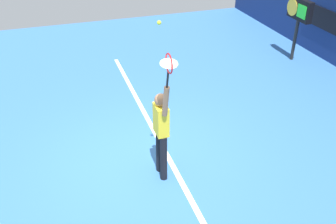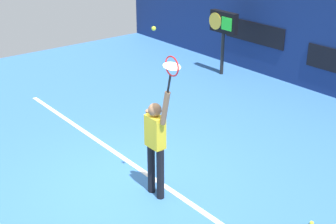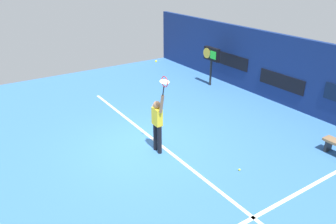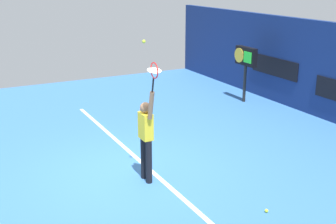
{
  "view_description": "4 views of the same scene",
  "coord_description": "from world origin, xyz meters",
  "px_view_note": "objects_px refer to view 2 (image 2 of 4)",
  "views": [
    {
      "loc": [
        5.75,
        -1.39,
        4.65
      ],
      "look_at": [
        0.5,
        0.35,
        1.31
      ],
      "focal_mm": 40.66,
      "sensor_mm": 36.0,
      "label": 1
    },
    {
      "loc": [
        6.06,
        -3.96,
        4.54
      ],
      "look_at": [
        0.56,
        0.45,
        1.49
      ],
      "focal_mm": 50.83,
      "sensor_mm": 36.0,
      "label": 2
    },
    {
      "loc": [
        8.07,
        -4.38,
        5.3
      ],
      "look_at": [
        0.67,
        0.51,
        1.33
      ],
      "focal_mm": 34.9,
      "sensor_mm": 36.0,
      "label": 3
    },
    {
      "loc": [
        8.16,
        -3.26,
        4.12
      ],
      "look_at": [
        0.65,
        0.65,
        1.46
      ],
      "focal_mm": 47.24,
      "sensor_mm": 36.0,
      "label": 4
    }
  ],
  "objects_px": {
    "tennis_ball": "(154,28)",
    "tennis_player": "(156,142)",
    "spare_ball": "(312,223)",
    "tennis_racket": "(172,68)",
    "scoreboard_clock": "(223,25)"
  },
  "relations": [
    {
      "from": "tennis_racket",
      "to": "scoreboard_clock",
      "type": "height_order",
      "value": "tennis_racket"
    },
    {
      "from": "scoreboard_clock",
      "to": "tennis_player",
      "type": "bearing_deg",
      "value": -54.24
    },
    {
      "from": "tennis_player",
      "to": "spare_ball",
      "type": "relative_size",
      "value": 29.21
    },
    {
      "from": "spare_ball",
      "to": "tennis_racket",
      "type": "bearing_deg",
      "value": -142.52
    },
    {
      "from": "spare_ball",
      "to": "tennis_ball",
      "type": "bearing_deg",
      "value": -147.54
    },
    {
      "from": "tennis_player",
      "to": "tennis_ball",
      "type": "relative_size",
      "value": 29.21
    },
    {
      "from": "spare_ball",
      "to": "scoreboard_clock",
      "type": "bearing_deg",
      "value": 146.43
    },
    {
      "from": "tennis_player",
      "to": "tennis_ball",
      "type": "xyz_separation_m",
      "value": [
        0.01,
        -0.02,
        1.88
      ]
    },
    {
      "from": "tennis_player",
      "to": "spare_ball",
      "type": "distance_m",
      "value": 2.76
    },
    {
      "from": "tennis_player",
      "to": "tennis_ball",
      "type": "bearing_deg",
      "value": -57.21
    },
    {
      "from": "tennis_player",
      "to": "tennis_ball",
      "type": "distance_m",
      "value": 1.88
    },
    {
      "from": "tennis_player",
      "to": "spare_ball",
      "type": "xyz_separation_m",
      "value": [
        2.19,
        1.36,
        -0.98
      ]
    },
    {
      "from": "scoreboard_clock",
      "to": "spare_ball",
      "type": "bearing_deg",
      "value": -33.57
    },
    {
      "from": "tennis_ball",
      "to": "tennis_player",
      "type": "bearing_deg",
      "value": 122.79
    },
    {
      "from": "tennis_player",
      "to": "scoreboard_clock",
      "type": "bearing_deg",
      "value": 125.76
    }
  ]
}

